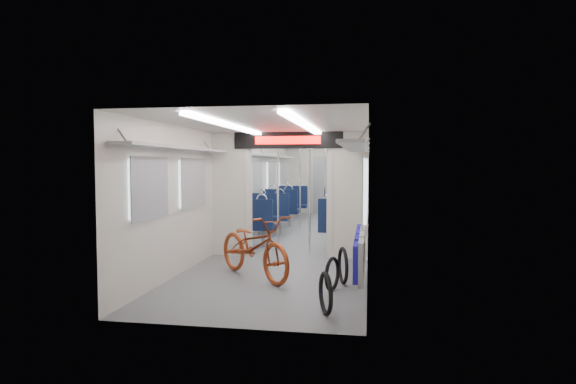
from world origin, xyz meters
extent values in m
plane|color=#515456|center=(0.00, 0.00, 0.00)|extent=(12.00, 12.00, 0.00)
cube|color=beige|center=(-1.45, 0.00, 1.15)|extent=(0.02, 12.00, 2.30)
cube|color=beige|center=(1.45, 0.00, 1.15)|extent=(0.02, 12.00, 2.30)
cube|color=beige|center=(0.00, 6.00, 1.15)|extent=(2.90, 0.02, 2.30)
cube|color=beige|center=(0.00, -6.00, 1.15)|extent=(2.90, 0.02, 2.30)
cube|color=silver|center=(0.00, 0.00, 2.30)|extent=(2.90, 12.00, 0.02)
cube|color=white|center=(-0.55, 0.00, 2.27)|extent=(0.12, 11.40, 0.04)
cube|color=white|center=(0.55, 0.00, 2.27)|extent=(0.12, 11.40, 0.04)
cube|color=beige|center=(-1.12, -2.00, 1.00)|extent=(0.65, 0.18, 2.00)
cube|color=beige|center=(1.12, -2.00, 1.00)|extent=(0.65, 0.18, 2.00)
cube|color=beige|center=(0.00, -2.00, 2.15)|extent=(2.90, 0.18, 0.30)
cylinder|color=beige|center=(-0.80, -2.00, 1.00)|extent=(0.20, 0.20, 2.00)
cylinder|color=beige|center=(0.80, -2.00, 1.00)|extent=(0.20, 0.20, 2.00)
cube|color=black|center=(0.00, -2.11, 2.15)|extent=(2.00, 0.03, 0.30)
cube|color=#FF0C07|center=(0.00, -2.13, 2.15)|extent=(1.20, 0.02, 0.14)
cube|color=silver|center=(-1.42, -4.80, 1.40)|extent=(0.04, 1.00, 0.75)
cube|color=silver|center=(1.42, -4.80, 1.40)|extent=(0.04, 1.00, 0.75)
cube|color=silver|center=(-1.42, -3.20, 1.40)|extent=(0.04, 1.00, 0.75)
cube|color=silver|center=(1.42, -3.20, 1.40)|extent=(0.04, 1.00, 0.75)
cube|color=silver|center=(-1.42, -0.50, 1.40)|extent=(0.04, 1.00, 0.75)
cube|color=silver|center=(1.42, -0.50, 1.40)|extent=(0.04, 1.00, 0.75)
cube|color=silver|center=(-1.42, 1.40, 1.40)|extent=(0.04, 1.00, 0.75)
cube|color=silver|center=(1.42, 1.40, 1.40)|extent=(0.04, 1.00, 0.75)
cube|color=silver|center=(-1.42, 3.30, 1.40)|extent=(0.04, 1.00, 0.75)
cube|color=silver|center=(1.42, 3.30, 1.40)|extent=(0.04, 1.00, 0.75)
cube|color=silver|center=(-1.42, 5.10, 1.40)|extent=(0.04, 1.00, 0.75)
cube|color=silver|center=(1.42, 5.10, 1.40)|extent=(0.04, 1.00, 0.75)
cube|color=gray|center=(-1.27, -4.00, 1.95)|extent=(0.30, 3.60, 0.04)
cube|color=gray|center=(1.27, -4.00, 1.95)|extent=(0.30, 3.60, 0.04)
cube|color=gray|center=(-1.27, 2.00, 1.95)|extent=(0.30, 7.60, 0.04)
cube|color=gray|center=(1.27, 2.00, 1.95)|extent=(0.30, 7.60, 0.04)
cube|color=gray|center=(0.00, 5.94, 1.00)|extent=(0.90, 0.05, 2.00)
imported|color=maroon|center=(-0.24, -3.76, 0.48)|extent=(1.75, 1.75, 0.97)
cube|color=gray|center=(1.38, -5.21, 0.58)|extent=(0.06, 0.45, 0.51)
cube|color=#180F8C|center=(1.32, -5.21, 0.58)|extent=(0.06, 0.41, 0.43)
cube|color=gray|center=(1.38, -4.66, 0.58)|extent=(0.06, 0.45, 0.51)
cube|color=#180F8C|center=(1.32, -4.66, 0.58)|extent=(0.06, 0.41, 0.43)
cube|color=gray|center=(1.38, -4.11, 0.58)|extent=(0.06, 0.45, 0.51)
cube|color=#180F8C|center=(1.32, -4.11, 0.58)|extent=(0.06, 0.41, 0.43)
cube|color=gray|center=(1.38, -3.56, 0.58)|extent=(0.06, 0.45, 0.51)
cube|color=#180F8C|center=(1.32, -3.56, 0.58)|extent=(0.06, 0.41, 0.43)
torus|color=black|center=(0.99, -5.40, 0.23)|extent=(0.22, 0.49, 0.50)
torus|color=black|center=(0.98, -4.35, 0.21)|extent=(0.19, 0.46, 0.47)
torus|color=black|center=(1.11, -3.93, 0.24)|extent=(0.19, 0.53, 0.53)
cube|color=black|center=(-0.70, -1.00, 0.40)|extent=(0.45, 0.42, 0.10)
cylinder|color=gray|center=(-0.70, -1.00, 0.17)|extent=(0.10, 0.10, 0.35)
cube|color=black|center=(-0.70, -1.17, 0.72)|extent=(0.45, 0.08, 0.55)
torus|color=silver|center=(-0.70, -1.17, 1.00)|extent=(0.23, 0.03, 0.23)
cube|color=black|center=(-0.70, 0.70, 0.40)|extent=(0.45, 0.42, 0.10)
cylinder|color=gray|center=(-0.70, 0.70, 0.17)|extent=(0.10, 0.10, 0.35)
cube|color=black|center=(-0.70, 0.87, 0.72)|extent=(0.45, 0.08, 0.55)
torus|color=silver|center=(-0.70, 0.87, 1.00)|extent=(0.23, 0.03, 0.23)
cube|color=black|center=(-1.17, -1.00, 0.40)|extent=(0.45, 0.42, 0.10)
cylinder|color=gray|center=(-1.17, -1.00, 0.17)|extent=(0.10, 0.10, 0.35)
cube|color=black|center=(-1.17, -1.17, 0.72)|extent=(0.45, 0.08, 0.55)
torus|color=silver|center=(-1.17, -1.17, 1.00)|extent=(0.23, 0.03, 0.23)
cube|color=black|center=(-1.17, 0.70, 0.40)|extent=(0.45, 0.42, 0.10)
cylinder|color=gray|center=(-1.17, 0.70, 0.17)|extent=(0.10, 0.10, 0.35)
cube|color=black|center=(-1.17, 0.87, 0.72)|extent=(0.45, 0.08, 0.55)
torus|color=silver|center=(-1.17, 0.87, 1.00)|extent=(0.23, 0.03, 0.23)
cube|color=black|center=(0.70, -1.05, 0.40)|extent=(0.47, 0.44, 0.10)
cylinder|color=gray|center=(0.70, -1.05, 0.17)|extent=(0.10, 0.10, 0.35)
cube|color=black|center=(0.70, -1.23, 0.74)|extent=(0.47, 0.08, 0.58)
torus|color=silver|center=(0.70, -1.23, 1.03)|extent=(0.24, 0.03, 0.24)
cube|color=black|center=(0.70, 0.74, 0.40)|extent=(0.47, 0.44, 0.10)
cylinder|color=gray|center=(0.70, 0.74, 0.17)|extent=(0.10, 0.10, 0.35)
cube|color=black|center=(0.70, 0.92, 0.74)|extent=(0.47, 0.08, 0.58)
torus|color=silver|center=(0.70, 0.92, 1.03)|extent=(0.24, 0.03, 0.24)
cube|color=black|center=(1.17, -1.05, 0.40)|extent=(0.47, 0.44, 0.10)
cylinder|color=gray|center=(1.17, -1.05, 0.17)|extent=(0.10, 0.10, 0.35)
cube|color=black|center=(1.17, -1.23, 0.74)|extent=(0.47, 0.08, 0.58)
torus|color=silver|center=(1.17, -1.23, 1.03)|extent=(0.24, 0.03, 0.24)
cube|color=black|center=(1.17, 0.74, 0.40)|extent=(0.47, 0.44, 0.10)
cylinder|color=gray|center=(1.17, 0.74, 0.17)|extent=(0.10, 0.10, 0.35)
cube|color=black|center=(1.17, 0.92, 0.74)|extent=(0.47, 0.08, 0.58)
torus|color=silver|center=(1.17, 0.92, 1.03)|extent=(0.24, 0.03, 0.24)
cube|color=black|center=(-0.70, 2.37, 0.40)|extent=(0.48, 0.45, 0.10)
cylinder|color=gray|center=(-0.70, 2.37, 0.17)|extent=(0.10, 0.10, 0.35)
cube|color=black|center=(-0.70, 2.19, 0.74)|extent=(0.48, 0.08, 0.58)
torus|color=silver|center=(-0.70, 2.19, 1.03)|extent=(0.24, 0.03, 0.24)
cube|color=black|center=(-0.70, 4.17, 0.40)|extent=(0.48, 0.45, 0.10)
cylinder|color=gray|center=(-0.70, 4.17, 0.17)|extent=(0.10, 0.10, 0.35)
cube|color=black|center=(-0.70, 4.35, 0.74)|extent=(0.48, 0.08, 0.58)
torus|color=silver|center=(-0.70, 4.35, 1.03)|extent=(0.24, 0.03, 0.24)
cube|color=black|center=(-1.17, 2.37, 0.40)|extent=(0.48, 0.45, 0.10)
cylinder|color=gray|center=(-1.17, 2.37, 0.17)|extent=(0.10, 0.10, 0.35)
cube|color=black|center=(-1.17, 2.19, 0.74)|extent=(0.48, 0.08, 0.58)
torus|color=silver|center=(-1.17, 2.19, 1.03)|extent=(0.24, 0.03, 0.24)
cube|color=black|center=(-1.17, 4.17, 0.40)|extent=(0.48, 0.45, 0.10)
cylinder|color=gray|center=(-1.17, 4.17, 0.17)|extent=(0.10, 0.10, 0.35)
cube|color=black|center=(-1.17, 4.35, 0.74)|extent=(0.48, 0.08, 0.58)
torus|color=silver|center=(-1.17, 4.35, 1.03)|extent=(0.24, 0.03, 0.24)
cube|color=black|center=(0.70, 2.51, 0.40)|extent=(0.49, 0.46, 0.10)
cylinder|color=gray|center=(0.70, 2.51, 0.17)|extent=(0.10, 0.10, 0.35)
cube|color=black|center=(0.70, 2.32, 0.75)|extent=(0.49, 0.09, 0.60)
torus|color=silver|center=(0.70, 2.32, 1.05)|extent=(0.25, 0.03, 0.25)
cube|color=black|center=(0.70, 4.37, 0.40)|extent=(0.49, 0.46, 0.10)
cylinder|color=gray|center=(0.70, 4.37, 0.17)|extent=(0.10, 0.10, 0.35)
cube|color=black|center=(0.70, 4.56, 0.75)|extent=(0.49, 0.09, 0.60)
torus|color=silver|center=(0.70, 4.56, 1.05)|extent=(0.25, 0.03, 0.25)
cube|color=black|center=(1.17, 2.51, 0.40)|extent=(0.49, 0.46, 0.10)
cylinder|color=gray|center=(1.17, 2.51, 0.17)|extent=(0.10, 0.10, 0.35)
cube|color=black|center=(1.17, 2.32, 0.75)|extent=(0.49, 0.09, 0.60)
torus|color=silver|center=(1.17, 2.32, 1.05)|extent=(0.25, 0.03, 0.25)
cube|color=black|center=(1.17, 4.37, 0.40)|extent=(0.49, 0.46, 0.10)
cylinder|color=gray|center=(1.17, 4.37, 0.17)|extent=(0.10, 0.10, 0.35)
cube|color=black|center=(1.17, 4.56, 0.75)|extent=(0.49, 0.09, 0.60)
torus|color=silver|center=(1.17, 4.56, 1.05)|extent=(0.25, 0.03, 0.25)
cylinder|color=silver|center=(-0.29, -1.56, 1.15)|extent=(0.04, 0.04, 2.30)
cylinder|color=silver|center=(0.33, -1.58, 1.15)|extent=(0.04, 0.04, 2.30)
cylinder|color=silver|center=(-0.32, 1.73, 1.15)|extent=(0.04, 0.04, 2.30)
cylinder|color=silver|center=(0.34, 1.61, 1.15)|extent=(0.05, 0.05, 2.30)
camera|label=1|loc=(1.46, -10.76, 1.71)|focal=30.00mm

